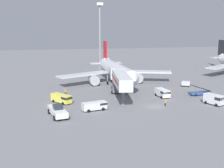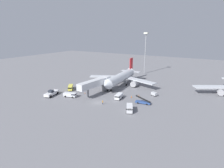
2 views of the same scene
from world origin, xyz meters
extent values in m
plane|color=slate|center=(0.00, 0.00, 0.00)|extent=(300.00, 300.00, 0.00)
cylinder|color=silver|center=(-3.14, 24.49, 4.27)|extent=(6.13, 26.93, 4.41)
cone|color=silver|center=(-2.18, 9.59, 4.27)|extent=(4.52, 3.44, 4.32)
cone|color=silver|center=(-4.17, 40.27, 4.60)|extent=(4.50, 5.18, 4.19)
cube|color=red|center=(-4.09, 39.04, 8.68)|extent=(0.61, 3.88, 7.06)
cube|color=silver|center=(-1.42, 38.86, 4.82)|extent=(5.47, 3.15, 0.24)
cube|color=silver|center=(-6.71, 38.52, 4.82)|extent=(5.47, 3.15, 0.24)
cube|color=silver|center=(6.27, 27.50, 3.28)|extent=(16.91, 8.86, 0.44)
cube|color=silver|center=(-12.87, 26.26, 3.28)|extent=(16.57, 10.66, 0.44)
cylinder|color=#A8A8AD|center=(3.53, 26.38, 1.70)|extent=(3.14, 3.96, 2.90)
cylinder|color=#A8A8AD|center=(-10.00, 25.50, 1.70)|extent=(3.14, 3.96, 2.90)
cylinder|color=gray|center=(-2.47, 14.10, 1.75)|extent=(0.28, 0.28, 2.40)
cylinder|color=black|center=(-2.47, 14.10, 0.55)|extent=(0.42, 1.12, 1.10)
cylinder|color=gray|center=(-0.72, 26.25, 1.75)|extent=(0.28, 0.28, 2.40)
cylinder|color=black|center=(-0.72, 26.25, 0.55)|extent=(0.42, 1.12, 1.10)
cylinder|color=gray|center=(-5.78, 25.93, 1.75)|extent=(0.28, 0.28, 2.40)
cylinder|color=black|center=(-5.78, 25.93, 0.55)|extent=(0.42, 1.12, 1.10)
cube|color=silver|center=(-6.24, 5.84, 5.32)|extent=(4.55, 16.18, 2.70)
cube|color=red|center=(-7.75, 5.98, 5.32)|extent=(1.35, 13.35, 0.44)
cube|color=silver|center=(-5.40, 14.38, 5.32)|extent=(3.71, 3.12, 2.84)
cube|color=#232833|center=(-5.27, 15.67, 5.57)|extent=(3.31, 0.56, 0.90)
cube|color=slate|center=(-5.46, 13.78, 2.19)|extent=(2.71, 2.04, 3.57)
cylinder|color=black|center=(-6.88, 13.92, 0.40)|extent=(0.38, 0.83, 0.80)
cylinder|color=black|center=(-4.04, 13.64, 0.40)|extent=(0.38, 0.83, 0.80)
cylinder|color=slate|center=(-6.55, 2.66, 1.99)|extent=(0.70, 0.70, 3.97)
cube|color=white|center=(-21.37, -3.16, 1.09)|extent=(3.97, 7.75, 1.09)
cube|color=#232833|center=(-21.29, -3.52, 2.09)|extent=(2.05, 2.13, 0.90)
cylinder|color=black|center=(-19.73, -5.26, 0.55)|extent=(0.63, 1.16, 1.10)
cylinder|color=black|center=(-21.98, -5.75, 0.55)|extent=(0.63, 1.16, 1.10)
cylinder|color=black|center=(-20.77, -0.56, 0.55)|extent=(0.63, 1.16, 1.10)
cylinder|color=black|center=(-23.02, -1.06, 0.55)|extent=(0.63, 1.16, 1.10)
cube|color=#2D4C8E|center=(15.20, 7.86, 0.57)|extent=(5.84, 2.14, 0.55)
cube|color=black|center=(15.20, 7.86, 1.88)|extent=(5.82, 1.39, 2.01)
cylinder|color=black|center=(13.56, 6.93, 0.30)|extent=(0.62, 0.27, 0.60)
cylinder|color=black|center=(13.42, 8.52, 0.30)|extent=(0.62, 0.27, 0.60)
cylinder|color=black|center=(16.98, 7.21, 0.30)|extent=(0.62, 0.27, 0.60)
cylinder|color=black|center=(16.85, 8.80, 0.30)|extent=(0.62, 0.27, 0.60)
cube|color=#E5DB4C|center=(-20.26, 7.11, 1.17)|extent=(4.86, 5.55, 1.75)
cube|color=#1E232D|center=(-19.10, 5.60, 1.55)|extent=(2.58, 2.56, 0.56)
cylinder|color=black|center=(-18.50, 6.28, 0.34)|extent=(0.68, 0.74, 0.68)
cylinder|color=black|center=(-19.91, 5.20, 0.34)|extent=(0.68, 0.74, 0.68)
cylinder|color=black|center=(-20.60, 9.02, 0.34)|extent=(0.68, 0.74, 0.68)
cylinder|color=black|center=(-22.01, 7.94, 0.34)|extent=(0.68, 0.74, 0.68)
cube|color=white|center=(4.89, 7.90, 1.15)|extent=(2.62, 4.94, 1.72)
cube|color=#1E232D|center=(5.09, 6.31, 1.53)|extent=(2.25, 1.76, 0.55)
cylinder|color=black|center=(6.05, 6.58, 0.34)|extent=(0.45, 0.72, 0.68)
cylinder|color=black|center=(4.10, 6.33, 0.34)|extent=(0.45, 0.72, 0.68)
cylinder|color=black|center=(5.68, 9.48, 0.34)|extent=(0.45, 0.72, 0.68)
cylinder|color=black|center=(3.73, 9.23, 0.34)|extent=(0.45, 0.72, 0.68)
cube|color=silver|center=(-13.59, -0.43, 1.05)|extent=(5.63, 3.13, 1.52)
cube|color=#1E232D|center=(-11.83, 0.02, 1.39)|extent=(2.12, 2.26, 0.49)
cylinder|color=black|center=(-12.21, 0.85, 0.34)|extent=(0.74, 0.49, 0.68)
cylinder|color=black|center=(-11.77, -0.89, 0.34)|extent=(0.74, 0.49, 0.68)
cylinder|color=black|center=(-15.41, 0.04, 0.34)|extent=(0.74, 0.49, 0.68)
cylinder|color=black|center=(-14.97, -1.70, 0.34)|extent=(0.74, 0.49, 0.68)
cube|color=silver|center=(13.84, -1.19, 1.31)|extent=(3.71, 4.89, 2.03)
cube|color=#1E232D|center=(14.49, -2.56, 1.75)|extent=(2.44, 2.16, 0.65)
cylinder|color=black|center=(15.30, -2.03, 0.34)|extent=(0.61, 0.77, 0.68)
cylinder|color=black|center=(13.57, -2.85, 0.34)|extent=(0.61, 0.77, 0.68)
cylinder|color=black|center=(14.12, 0.47, 0.34)|extent=(0.61, 0.77, 0.68)
cylinder|color=black|center=(12.39, -0.35, 0.34)|extent=(0.61, 0.77, 0.68)
cube|color=#38383D|center=(16.11, 18.46, 0.29)|extent=(2.74, 2.28, 0.22)
cube|color=silver|center=(16.11, 18.46, 0.99)|extent=(2.74, 2.28, 1.18)
cylinder|color=black|center=(17.13, 18.66, 0.18)|extent=(0.38, 0.27, 0.36)
cylinder|color=black|center=(16.58, 17.53, 0.18)|extent=(0.38, 0.27, 0.36)
cylinder|color=black|center=(15.63, 19.39, 0.18)|extent=(0.38, 0.27, 0.36)
cylinder|color=black|center=(15.08, 18.26, 0.18)|extent=(0.38, 0.27, 0.36)
cylinder|color=#1E2333|center=(2.53, -0.32, 0.39)|extent=(0.33, 0.33, 0.78)
cylinder|color=orange|center=(2.53, -0.32, 1.09)|extent=(0.44, 0.44, 0.62)
sphere|color=tan|center=(2.53, -0.32, 1.52)|extent=(0.21, 0.21, 0.21)
cylinder|color=#1E2333|center=(-18.98, 14.84, 0.41)|extent=(0.34, 0.34, 0.82)
cylinder|color=orange|center=(-18.98, 14.84, 1.14)|extent=(0.45, 0.45, 0.65)
sphere|color=tan|center=(-18.98, 14.84, 1.59)|extent=(0.22, 0.22, 0.22)
cube|color=black|center=(-10.95, 6.09, 0.01)|extent=(0.38, 0.38, 0.03)
cone|color=orange|center=(-10.95, 6.09, 0.31)|extent=(0.32, 0.32, 0.56)
cube|color=black|center=(8.76, 11.68, 0.01)|extent=(0.47, 0.47, 0.03)
cone|color=orange|center=(8.76, 11.68, 0.37)|extent=(0.40, 0.40, 0.69)
cube|color=black|center=(10.62, 14.97, 0.01)|extent=(0.36, 0.36, 0.03)
cone|color=orange|center=(10.62, 14.97, 0.29)|extent=(0.31, 0.31, 0.53)
cone|color=silver|center=(44.81, 49.39, 4.42)|extent=(4.52, 5.67, 3.90)
cube|color=#232328|center=(44.98, 48.09, 8.22)|extent=(0.87, 4.12, 6.56)
cube|color=silver|center=(42.58, 47.42, 4.63)|extent=(5.26, 3.58, 0.24)
cube|color=silver|center=(37.24, 33.86, 3.19)|extent=(16.38, 11.63, 0.44)
cylinder|color=#93969B|center=(-2.91, 57.34, 12.44)|extent=(0.56, 0.56, 24.87)
cube|color=silver|center=(-2.91, 57.34, 25.37)|extent=(2.40, 2.40, 1.00)
camera|label=1|loc=(-22.23, -62.09, 18.51)|focal=48.54mm
camera|label=2|loc=(37.32, -52.97, 25.89)|focal=29.14mm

